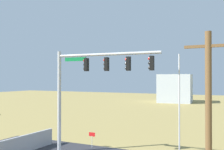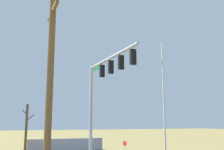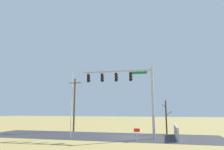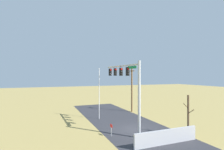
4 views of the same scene
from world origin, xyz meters
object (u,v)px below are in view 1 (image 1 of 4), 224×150
Objects in this scene: flagpole at (179,109)px; utility_pole at (209,121)px; signal_mast at (88,79)px; open_sign at (92,136)px; distant_building at (175,88)px.

utility_pole is (-2.69, 6.70, 0.30)m from flagpole.
signal_mast reaches higher than open_sign.
distant_building is at bearing -76.09° from flagpole.
signal_mast is at bearing 179.92° from distant_building.
utility_pole is at bearing 111.84° from flagpole.
signal_mast is at bearing -31.07° from utility_pole.
utility_pole is 6.19× the size of open_sign.
flagpole is at bearing -68.16° from utility_pole.
distant_building is (14.02, -52.43, -0.67)m from utility_pole.
flagpole is at bearing -168.61° from signal_mast.
open_sign is at bearing -8.00° from flagpole.
utility_pole is 54.27m from distant_building.
distant_building is at bearing -75.03° from utility_pole.
signal_mast is 6.62× the size of open_sign.
signal_mast is 1.09× the size of distant_building.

